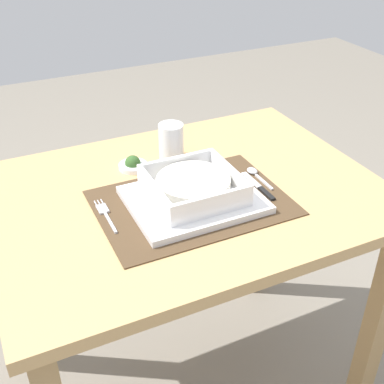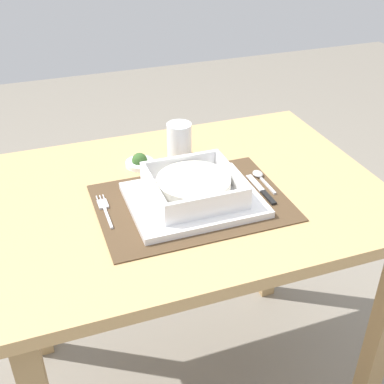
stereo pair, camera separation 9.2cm
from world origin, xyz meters
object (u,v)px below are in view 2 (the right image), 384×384
(spoon, at_px, (260,176))
(butter_knife, at_px, (263,191))
(dining_table, at_px, (189,227))
(fork, at_px, (104,208))
(drinking_glass, at_px, (179,142))
(condiment_saucer, at_px, (140,162))
(porridge_bowl, at_px, (193,186))

(spoon, relative_size, butter_knife, 0.78)
(dining_table, xyz_separation_m, spoon, (0.18, -0.01, 0.12))
(fork, relative_size, butter_knife, 1.00)
(fork, height_order, spoon, spoon)
(dining_table, distance_m, spoon, 0.22)
(drinking_glass, relative_size, condiment_saucer, 1.32)
(drinking_glass, height_order, condiment_saucer, drinking_glass)
(fork, bearing_deg, condiment_saucer, 51.53)
(drinking_glass, bearing_deg, dining_table, -101.09)
(dining_table, relative_size, drinking_glass, 9.64)
(dining_table, distance_m, condiment_saucer, 0.21)
(butter_knife, relative_size, condiment_saucer, 1.88)
(spoon, height_order, condiment_saucer, condiment_saucer)
(condiment_saucer, bearing_deg, dining_table, -62.85)
(spoon, height_order, butter_knife, spoon)
(dining_table, xyz_separation_m, porridge_bowl, (-0.01, -0.05, 0.15))
(dining_table, bearing_deg, fork, -175.01)
(spoon, height_order, drinking_glass, drinking_glass)
(spoon, xyz_separation_m, condiment_saucer, (-0.26, 0.17, 0.00))
(dining_table, height_order, condiment_saucer, condiment_saucer)
(dining_table, xyz_separation_m, fork, (-0.21, -0.02, 0.12))
(porridge_bowl, bearing_deg, condiment_saucer, 109.39)
(drinking_glass, bearing_deg, fork, -142.61)
(fork, bearing_deg, spoon, -1.26)
(fork, xyz_separation_m, spoon, (0.39, 0.01, 0.00))
(butter_knife, distance_m, drinking_glass, 0.27)
(dining_table, relative_size, porridge_bowl, 4.71)
(fork, distance_m, butter_knife, 0.37)
(butter_knife, bearing_deg, porridge_bowl, 176.45)
(butter_knife, bearing_deg, spoon, 72.98)
(dining_table, height_order, spoon, spoon)
(fork, relative_size, condiment_saucer, 1.87)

